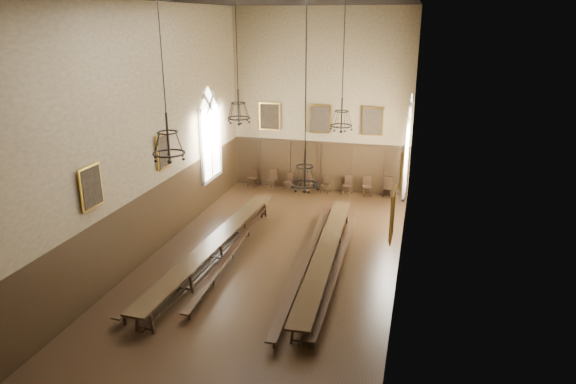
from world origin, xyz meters
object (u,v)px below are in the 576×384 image
at_px(bench_right_inner, 306,262).
at_px(chair_0, 253,181).
at_px(chair_2, 289,185).
at_px(chandelier_back_left, 239,111).
at_px(table_left, 216,251).
at_px(chandelier_front_left, 168,144).
at_px(bench_right_outer, 338,266).
at_px(chair_1, 272,182).
at_px(chair_4, 326,187).
at_px(chair_7, 387,191).
at_px(table_right, 326,260).
at_px(bench_left_outer, 201,250).
at_px(chandelier_front_right, 305,171).
at_px(chair_5, 347,189).
at_px(chandelier_back_right, 341,117).
at_px(bench_left_inner, 233,252).
at_px(chair_6, 367,190).
at_px(chair_3, 307,186).

relative_size(bench_right_inner, chair_0, 10.69).
height_order(chair_2, chandelier_back_left, chandelier_back_left).
relative_size(table_left, chandelier_front_left, 2.38).
distance_m(table_left, bench_right_outer, 4.47).
xyz_separation_m(chair_1, chair_4, (2.86, -0.03, -0.02)).
bearing_deg(chair_7, chair_4, -177.31).
bearing_deg(chair_7, table_right, -99.17).
xyz_separation_m(table_left, bench_right_outer, (4.47, 0.19, -0.14)).
distance_m(chair_0, chair_4, 3.94).
distance_m(bench_left_outer, chandelier_front_left, 5.64).
bearing_deg(chandelier_front_right, chair_5, 91.86).
bearing_deg(table_right, chandelier_back_right, 87.11).
xyz_separation_m(table_left, chair_5, (3.53, 8.73, -0.12)).
relative_size(bench_left_outer, bench_left_inner, 1.13).
bearing_deg(chair_6, chandelier_front_left, -125.14).
bearing_deg(bench_left_outer, chair_2, 82.30).
distance_m(chair_1, chandelier_back_left, 7.78).
bearing_deg(bench_left_outer, chair_0, 95.59).
bearing_deg(table_left, chandelier_back_right, 28.35).
relative_size(bench_right_outer, chandelier_front_left, 2.17).
distance_m(table_right, chandelier_back_left, 6.52).
xyz_separation_m(chair_2, chair_6, (4.03, 0.07, 0.03)).
height_order(bench_left_outer, chandelier_back_left, chandelier_back_left).
bearing_deg(chair_5, chair_1, -167.99).
height_order(chair_0, chair_1, chair_1).
bearing_deg(chandelier_front_right, chair_4, 97.39).
bearing_deg(chair_0, chair_5, 14.34).
height_order(chair_1, chair_5, chair_1).
height_order(table_left, chair_6, chair_6).
xyz_separation_m(chair_4, chair_7, (3.07, 0.10, 0.03)).
distance_m(bench_left_outer, chair_5, 9.54).
xyz_separation_m(chair_6, chandelier_back_right, (-0.41, -6.55, 4.79)).
bearing_deg(chair_2, table_left, -75.63).
bearing_deg(table_right, chair_2, 112.85).
relative_size(bench_left_outer, chandelier_front_right, 2.04).
relative_size(chair_6, chandelier_back_left, 0.23).
height_order(chair_0, chair_4, chair_0).
bearing_deg(bench_right_outer, chair_6, 89.66).
height_order(table_left, chair_5, chair_5).
bearing_deg(chair_6, chair_4, 169.00).
bearing_deg(chair_5, table_right, -75.08).
distance_m(table_left, table_right, 4.03).
xyz_separation_m(bench_left_inner, chandelier_back_right, (3.57, 1.87, 4.83)).
bearing_deg(bench_left_outer, chandelier_back_right, 23.25).
bearing_deg(chair_5, table_left, -100.40).
bearing_deg(chair_4, chandelier_front_left, -87.17).
bearing_deg(chair_0, chandelier_back_right, -34.82).
xyz_separation_m(chair_7, chandelier_front_left, (-5.55, -11.61, 4.72)).
xyz_separation_m(chair_3, chair_7, (4.05, 0.14, 0.01)).
bearing_deg(chair_5, chandelier_front_left, -95.56).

